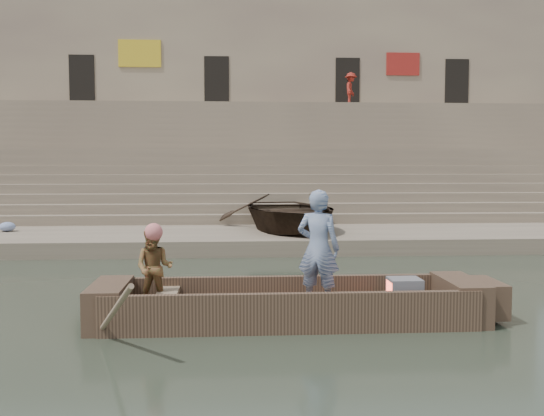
{
  "coord_description": "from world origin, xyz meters",
  "views": [
    {
      "loc": [
        -1.26,
        -8.64,
        2.31
      ],
      "look_at": [
        -0.44,
        3.49,
        1.4
      ],
      "focal_mm": 40.13,
      "sensor_mm": 36.0,
      "label": 1
    }
  ],
  "objects": [
    {
      "name": "ground",
      "position": [
        0.0,
        0.0,
        0.0
      ],
      "size": [
        120.0,
        120.0,
        0.0
      ],
      "primitive_type": "plane",
      "color": "#2A3326",
      "rests_on": "ground"
    },
    {
      "name": "lower_landing",
      "position": [
        0.0,
        8.0,
        0.2
      ],
      "size": [
        32.0,
        4.0,
        0.4
      ],
      "primitive_type": "cube",
      "color": "gray",
      "rests_on": "ground"
    },
    {
      "name": "mid_landing",
      "position": [
        0.0,
        15.5,
        1.4
      ],
      "size": [
        32.0,
        3.0,
        2.8
      ],
      "primitive_type": "cube",
      "color": "gray",
      "rests_on": "ground"
    },
    {
      "name": "upper_landing",
      "position": [
        0.0,
        22.5,
        2.6
      ],
      "size": [
        32.0,
        3.0,
        5.2
      ],
      "primitive_type": "cube",
      "color": "gray",
      "rests_on": "ground"
    },
    {
      "name": "ghat_steps",
      "position": [
        0.0,
        17.19,
        1.8
      ],
      "size": [
        32.0,
        11.0,
        5.2
      ],
      "color": "gray",
      "rests_on": "ground"
    },
    {
      "name": "building_wall",
      "position": [
        0.0,
        26.5,
        5.6
      ],
      "size": [
        32.0,
        5.07,
        11.2
      ],
      "color": "tan",
      "rests_on": "ground"
    },
    {
      "name": "main_rowboat",
      "position": [
        -0.44,
        -0.01,
        0.11
      ],
      "size": [
        5.0,
        1.3,
        0.22
      ],
      "primitive_type": "cube",
      "color": "brown",
      "rests_on": "ground"
    },
    {
      "name": "rowboat_trim",
      "position": [
        -0.24,
        -0.01,
        0.31
      ],
      "size": [
        6.04,
        2.63,
        1.83
      ],
      "color": "brown",
      "rests_on": "ground"
    },
    {
      "name": "standing_man",
      "position": [
        -0.01,
        -0.0,
        1.07
      ],
      "size": [
        0.74,
        0.63,
        1.71
      ],
      "primitive_type": "imported",
      "rotation": [
        0.0,
        0.0,
        2.72
      ],
      "color": "navy",
      "rests_on": "main_rowboat"
    },
    {
      "name": "rowing_man",
      "position": [
        -2.37,
        0.1,
        0.8
      ],
      "size": [
        0.62,
        0.52,
        1.16
      ],
      "primitive_type": "imported",
      "rotation": [
        0.0,
        0.0,
        -0.15
      ],
      "color": "#246C26",
      "rests_on": "main_rowboat"
    },
    {
      "name": "television",
      "position": [
        1.26,
        -0.01,
        0.42
      ],
      "size": [
        0.46,
        0.42,
        0.4
      ],
      "color": "slate",
      "rests_on": "main_rowboat"
    },
    {
      "name": "beached_rowboat",
      "position": [
        0.37,
        8.39,
        0.92
      ],
      "size": [
        4.22,
        5.47,
        1.05
      ],
      "primitive_type": "imported",
      "rotation": [
        0.0,
        0.0,
        0.13
      ],
      "color": "#2D2116",
      "rests_on": "lower_landing"
    },
    {
      "name": "pedestrian",
      "position": [
        4.82,
        22.15,
        6.03
      ],
      "size": [
        0.96,
        1.22,
        1.65
      ],
      "primitive_type": "imported",
      "rotation": [
        0.0,
        0.0,
        1.2
      ],
      "color": "maroon",
      "rests_on": "upper_landing"
    },
    {
      "name": "cloth_bundles",
      "position": [
        1.05,
        7.57,
        0.53
      ],
      "size": [
        18.92,
        2.35,
        0.26
      ],
      "color": "#3F5999",
      "rests_on": "lower_landing"
    }
  ]
}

